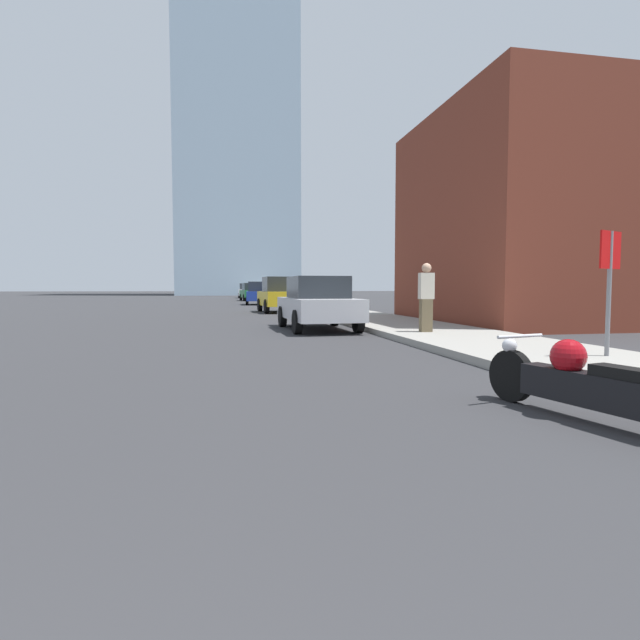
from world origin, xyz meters
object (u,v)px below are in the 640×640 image
at_px(parked_car_green, 251,292).
at_px(pedestrian, 426,297).
at_px(parked_car_blue, 258,293).
at_px(parked_car_white, 246,291).
at_px(motorcycle, 592,384).
at_px(stop_sign, 610,271).
at_px(parked_car_silver, 318,303).
at_px(parked_car_yellow, 279,295).

bearing_deg(parked_car_green, pedestrian, -91.24).
distance_m(parked_car_blue, parked_car_white, 25.31).
bearing_deg(parked_car_green, motorcycle, -93.90).
xyz_separation_m(parked_car_white, pedestrian, (2.17, -51.24, 0.14)).
bearing_deg(pedestrian, stop_sign, -76.75).
bearing_deg(parked_car_blue, stop_sign, -80.57).
height_order(parked_car_silver, parked_car_white, parked_car_white).
bearing_deg(parked_car_white, motorcycle, -87.52).
height_order(parked_car_white, pedestrian, pedestrian).
xyz_separation_m(parked_car_yellow, pedestrian, (2.16, -13.77, 0.14)).
bearing_deg(parked_car_green, parked_car_yellow, -94.42).
height_order(parked_car_blue, parked_car_white, parked_car_white).
distance_m(parked_car_silver, stop_sign, 8.37).
relative_size(parked_car_blue, pedestrian, 2.30).
relative_size(parked_car_blue, stop_sign, 1.97).
distance_m(parked_car_white, pedestrian, 51.29).
distance_m(parked_car_green, parked_car_white, 13.42).
distance_m(motorcycle, parked_car_white, 58.99).
bearing_deg(pedestrian, parked_car_yellow, 98.92).
bearing_deg(motorcycle, parked_car_yellow, 78.04).
bearing_deg(parked_car_silver, parked_car_yellow, 87.78).
height_order(parked_car_blue, stop_sign, stop_sign).
relative_size(stop_sign, pedestrian, 1.17).
bearing_deg(pedestrian, parked_car_green, 93.43).
bearing_deg(parked_car_white, parked_car_blue, -88.53).
relative_size(parked_car_green, stop_sign, 2.27).
bearing_deg(motorcycle, parked_car_silver, 79.68).
height_order(parked_car_silver, parked_car_blue, parked_car_blue).
height_order(motorcycle, parked_car_green, parked_car_green).
xyz_separation_m(parked_car_green, pedestrian, (2.27, -37.83, 0.17)).
distance_m(motorcycle, parked_car_yellow, 21.53).
xyz_separation_m(motorcycle, parked_car_silver, (-0.56, 10.67, 0.43)).
xyz_separation_m(parked_car_yellow, stop_sign, (3.27, -18.50, 0.63)).
xyz_separation_m(motorcycle, stop_sign, (2.77, 3.02, 1.15)).
distance_m(motorcycle, parked_car_green, 45.58).
xyz_separation_m(parked_car_silver, parked_car_yellow, (0.05, 10.85, 0.09)).
relative_size(parked_car_silver, pedestrian, 2.53).
xyz_separation_m(parked_car_silver, parked_car_green, (-0.05, 34.91, 0.06)).
relative_size(parked_car_silver, parked_car_blue, 1.10).
distance_m(parked_car_blue, parked_car_green, 11.89).
bearing_deg(parked_car_silver, stop_sign, -68.48).
xyz_separation_m(parked_car_green, stop_sign, (3.38, -42.56, 0.66)).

